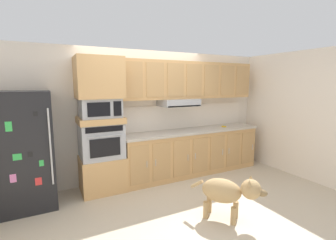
{
  "coord_description": "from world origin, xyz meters",
  "views": [
    {
      "loc": [
        -1.76,
        -3.4,
        1.86
      ],
      "look_at": [
        0.28,
        0.56,
        1.19
      ],
      "focal_mm": 25.98,
      "sensor_mm": 36.0,
      "label": 1
    }
  ],
  "objects": [
    {
      "name": "upper_cabinet_with_hood",
      "position": [
        0.92,
        0.87,
        1.9
      ],
      "size": [
        2.97,
        0.48,
        0.88
      ],
      "color": "tan",
      "rests_on": "backsplash_panel"
    },
    {
      "name": "ground_plane",
      "position": [
        0.0,
        0.0,
        0.0
      ],
      "size": [
        9.6,
        9.6,
        0.0
      ],
      "primitive_type": "plane",
      "color": "beige"
    },
    {
      "name": "side_panel_right",
      "position": [
        2.8,
        0.0,
        1.25
      ],
      "size": [
        0.12,
        7.1,
        2.5
      ],
      "primitive_type": "cube",
      "color": "white",
      "rests_on": "ground"
    },
    {
      "name": "backsplash_panel",
      "position": [
        0.94,
        1.04,
        1.17
      ],
      "size": [
        3.01,
        0.02,
        0.5
      ],
      "primitive_type": "cube",
      "color": "white",
      "rests_on": "countertop_slab"
    },
    {
      "name": "appliance_upper_cabinet",
      "position": [
        -0.91,
        0.75,
        1.96
      ],
      "size": [
        0.74,
        0.62,
        0.68
      ],
      "primitive_type": "cube",
      "color": "tan",
      "rests_on": "microwave"
    },
    {
      "name": "back_kitchen_wall",
      "position": [
        0.0,
        1.11,
        1.25
      ],
      "size": [
        6.2,
        0.12,
        2.5
      ],
      "primitive_type": "cube",
      "color": "silver",
      "rests_on": "ground"
    },
    {
      "name": "lower_cabinet_run",
      "position": [
        0.94,
        0.75,
        0.44
      ],
      "size": [
        2.97,
        0.63,
        0.88
      ],
      "color": "tan",
      "rests_on": "ground"
    },
    {
      "name": "dog",
      "position": [
        0.41,
        -0.99,
        0.41
      ],
      "size": [
        0.7,
        0.86,
        0.65
      ],
      "rotation": [
        0.0,
        0.0,
        -0.9
      ],
      "color": "tan",
      "rests_on": "ground"
    },
    {
      "name": "microwave",
      "position": [
        -0.91,
        0.75,
        1.46
      ],
      "size": [
        0.64,
        0.54,
        0.32
      ],
      "color": "#A8AAAF",
      "rests_on": "appliance_mid_shelf"
    },
    {
      "name": "screwdriver",
      "position": [
        1.73,
        0.7,
        0.93
      ],
      "size": [
        0.17,
        0.16,
        0.03
      ],
      "color": "yellow",
      "rests_on": "countertop_slab"
    },
    {
      "name": "refrigerator",
      "position": [
        -2.04,
        0.68,
        0.88
      ],
      "size": [
        0.76,
        0.73,
        1.76
      ],
      "color": "black",
      "rests_on": "ground"
    },
    {
      "name": "built_in_oven",
      "position": [
        -0.91,
        0.75,
        0.9
      ],
      "size": [
        0.7,
        0.62,
        0.6
      ],
      "color": "#A8AAAF",
      "rests_on": "oven_base_cabinet"
    },
    {
      "name": "oven_base_cabinet",
      "position": [
        -0.91,
        0.75,
        0.3
      ],
      "size": [
        0.74,
        0.62,
        0.6
      ],
      "primitive_type": "cube",
      "color": "tan",
      "rests_on": "ground"
    },
    {
      "name": "countertop_slab",
      "position": [
        0.94,
        0.75,
        0.9
      ],
      "size": [
        3.01,
        0.64,
        0.04
      ],
      "primitive_type": "cube",
      "color": "#BCB2A3",
      "rests_on": "lower_cabinet_run"
    },
    {
      "name": "appliance_mid_shelf",
      "position": [
        -0.91,
        0.75,
        1.25
      ],
      "size": [
        0.74,
        0.62,
        0.1
      ],
      "primitive_type": "cube",
      "color": "tan",
      "rests_on": "built_in_oven"
    }
  ]
}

